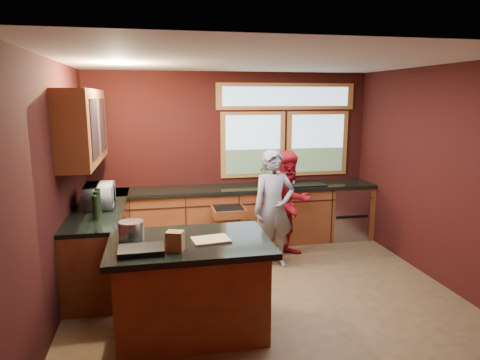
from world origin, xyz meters
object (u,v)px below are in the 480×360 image
object	(u,v)px
cutting_board	(211,240)
stock_pot	(131,230)
island	(191,286)
person_grey	(273,209)
person_red	(289,205)

from	to	relation	value
cutting_board	stock_pot	distance (m)	0.78
island	person_grey	xyz separation A→B (m)	(1.26, 1.47, 0.33)
island	stock_pot	distance (m)	0.80
island	stock_pot	xyz separation A→B (m)	(-0.55, 0.15, 0.56)
person_grey	cutting_board	world-z (taller)	person_grey
stock_pot	cutting_board	bearing A→B (deg)	-14.93
island	stock_pot	size ratio (longest dim) A/B	6.46
island	person_grey	distance (m)	1.96
person_grey	cutting_board	size ratio (longest dim) A/B	4.62
person_grey	person_red	bearing A→B (deg)	39.37
island	person_red	size ratio (longest dim) A/B	0.99
island	stock_pot	bearing A→B (deg)	164.74
cutting_board	stock_pot	xyz separation A→B (m)	(-0.75, 0.20, 0.08)
island	cutting_board	size ratio (longest dim) A/B	4.43
person_grey	cutting_board	bearing A→B (deg)	-129.54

